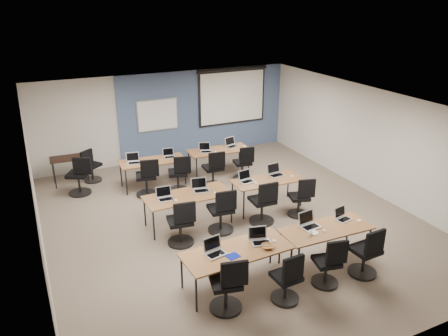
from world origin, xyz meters
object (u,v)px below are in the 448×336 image
task_chair_7 (301,200)px  laptop_11 (231,144)px  task_chair_1 (288,282)px  laptop_8 (134,160)px  projector_screen (232,93)px  utility_table (69,160)px  laptop_7 (275,172)px  laptop_4 (165,196)px  training_table_mid_left (188,196)px  spare_chair_b (80,179)px  laptop_2 (309,223)px  task_chair_4 (181,226)px  task_chair_10 (214,172)px  task_chair_2 (329,266)px  training_table_mid_right (268,182)px  training_table_back_right (219,151)px  task_chair_5 (222,214)px  task_chair_0 (228,289)px  spare_chair_a (91,168)px  task_chair_6 (263,206)px  laptop_6 (246,179)px  task_chair_9 (179,177)px  laptop_10 (206,150)px  training_table_back_left (153,162)px  laptop_1 (260,239)px  task_chair_3 (366,256)px  laptop_0 (214,250)px  laptop_5 (200,188)px  whiteboard (158,115)px  laptop_9 (169,155)px  task_chair_8 (147,180)px  task_chair_11 (244,166)px

task_chair_7 → laptop_11: size_ratio=2.85×
task_chair_1 → laptop_8: laptop_8 is taller
projector_screen → utility_table: size_ratio=2.47×
laptop_7 → laptop_4: bearing=178.1°
training_table_mid_left → utility_table: utility_table is taller
spare_chair_b → laptop_2: bearing=-27.0°
task_chair_4 → task_chair_10: task_chair_10 is taller
task_chair_2 → task_chair_7: task_chair_7 is taller
training_table_mid_left → task_chair_1: task_chair_1 is taller
laptop_4 → training_table_mid_right: bearing=2.7°
training_table_back_right → task_chair_7: 3.25m
training_table_mid_left → spare_chair_b: size_ratio=1.85×
projector_screen → task_chair_5: (-2.62, -4.82, -1.45)m
task_chair_0 → spare_chair_a: bearing=112.5°
task_chair_6 → task_chair_7: task_chair_6 is taller
laptop_6 → task_chair_9: (-1.11, 1.63, -0.37)m
training_table_mid_right → utility_table: 5.44m
laptop_10 → spare_chair_b: spare_chair_b is taller
laptop_2 → utility_table: size_ratio=0.37×
training_table_back_left → laptop_6: size_ratio=5.15×
training_table_back_right → laptop_1: size_ratio=5.06×
training_table_mid_right → laptop_10: 2.53m
task_chair_3 → spare_chair_a: bearing=117.1°
laptop_1 → training_table_mid_right: bearing=71.3°
laptop_10 → task_chair_0: bearing=-90.1°
training_table_mid_left → laptop_4: 0.53m
laptop_0 → task_chair_10: bearing=55.6°
training_table_back_right → laptop_5: (-1.52, -2.33, 0.11)m
training_table_mid_left → task_chair_3: 3.91m
training_table_back_right → task_chair_3: bearing=-83.6°
whiteboard → laptop_2: whiteboard is taller
training_table_mid_right → training_table_back_left: size_ratio=0.98×
task_chair_4 → task_chair_6: bearing=10.3°
laptop_8 → spare_chair_b: 1.44m
laptop_2 → laptop_11: size_ratio=1.06×
whiteboard → laptop_10: size_ratio=3.93×
task_chair_7 → laptop_10: size_ratio=2.98×
laptop_10 → spare_chair_a: laptop_10 is taller
laptop_8 → laptop_9: size_ratio=1.13×
task_chair_1 → laptop_1: bearing=92.0°
laptop_5 → task_chair_8: task_chair_8 is taller
whiteboard → training_table_mid_right: bearing=-72.0°
utility_table → laptop_10: bearing=-14.3°
laptop_9 → task_chair_11: task_chair_11 is taller
task_chair_0 → laptop_11: 6.19m
laptop_2 → laptop_8: size_ratio=1.06×
laptop_7 → task_chair_1: bearing=-122.7°
training_table_back_left → task_chair_11: size_ratio=1.76×
laptop_2 → task_chair_3: size_ratio=0.36×
laptop_0 → task_chair_4: size_ratio=0.34×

